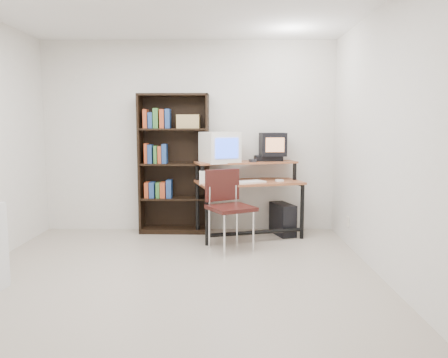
{
  "coord_description": "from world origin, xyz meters",
  "views": [
    {
      "loc": [
        0.5,
        -4.04,
        1.45
      ],
      "look_at": [
        0.49,
        1.1,
        0.82
      ],
      "focal_mm": 35.0,
      "sensor_mm": 36.0,
      "label": 1
    }
  ],
  "objects_px": {
    "pc_tower": "(283,219)",
    "crt_monitor": "(220,147)",
    "crt_tv": "(273,144)",
    "bookshelf": "(174,162)",
    "computer_desk": "(248,183)",
    "school_chair": "(228,200)"
  },
  "relations": [
    {
      "from": "computer_desk",
      "to": "bookshelf",
      "type": "relative_size",
      "value": 0.78
    },
    {
      "from": "computer_desk",
      "to": "crt_monitor",
      "type": "xyz_separation_m",
      "value": [
        -0.37,
        0.01,
        0.47
      ]
    },
    {
      "from": "crt_tv",
      "to": "pc_tower",
      "type": "height_order",
      "value": "crt_tv"
    },
    {
      "from": "pc_tower",
      "to": "bookshelf",
      "type": "bearing_deg",
      "value": 155.28
    },
    {
      "from": "crt_monitor",
      "to": "pc_tower",
      "type": "distance_m",
      "value": 1.28
    },
    {
      "from": "crt_monitor",
      "to": "pc_tower",
      "type": "bearing_deg",
      "value": -22.13
    },
    {
      "from": "bookshelf",
      "to": "computer_desk",
      "type": "bearing_deg",
      "value": -12.15
    },
    {
      "from": "crt_tv",
      "to": "pc_tower",
      "type": "bearing_deg",
      "value": -48.0
    },
    {
      "from": "bookshelf",
      "to": "crt_monitor",
      "type": "bearing_deg",
      "value": -18.36
    },
    {
      "from": "crt_tv",
      "to": "bookshelf",
      "type": "relative_size",
      "value": 0.19
    },
    {
      "from": "school_chair",
      "to": "crt_tv",
      "type": "bearing_deg",
      "value": 24.34
    },
    {
      "from": "crt_monitor",
      "to": "computer_desk",
      "type": "bearing_deg",
      "value": -28.05
    },
    {
      "from": "crt_tv",
      "to": "school_chair",
      "type": "distance_m",
      "value": 1.18
    },
    {
      "from": "pc_tower",
      "to": "bookshelf",
      "type": "xyz_separation_m",
      "value": [
        -1.46,
        0.17,
        0.75
      ]
    },
    {
      "from": "pc_tower",
      "to": "crt_monitor",
      "type": "bearing_deg",
      "value": 165.43
    },
    {
      "from": "computer_desk",
      "to": "crt_tv",
      "type": "height_order",
      "value": "crt_tv"
    },
    {
      "from": "crt_monitor",
      "to": "pc_tower",
      "type": "xyz_separation_m",
      "value": [
        0.84,
        0.05,
        -0.96
      ]
    },
    {
      "from": "computer_desk",
      "to": "school_chair",
      "type": "relative_size",
      "value": 1.56
    },
    {
      "from": "pc_tower",
      "to": "crt_tv",
      "type": "bearing_deg",
      "value": 118.43
    },
    {
      "from": "crt_tv",
      "to": "bookshelf",
      "type": "distance_m",
      "value": 1.35
    },
    {
      "from": "pc_tower",
      "to": "bookshelf",
      "type": "height_order",
      "value": "bookshelf"
    },
    {
      "from": "computer_desk",
      "to": "pc_tower",
      "type": "distance_m",
      "value": 0.68
    }
  ]
}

